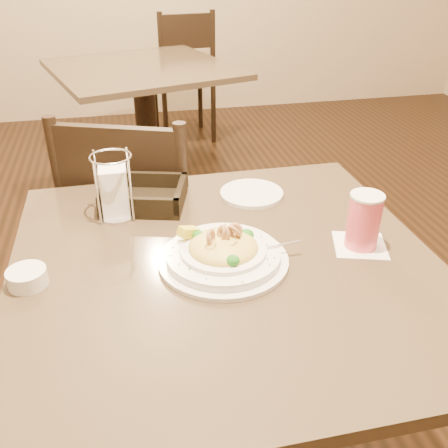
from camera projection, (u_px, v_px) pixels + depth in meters
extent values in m
cylinder|color=black|center=(226.00, 385.00, 1.25)|extent=(0.12, 0.12, 0.69)
cube|color=brown|center=(226.00, 267.00, 1.07)|extent=(0.90, 0.90, 0.03)
cylinder|color=black|center=(152.00, 190.00, 3.03)|extent=(0.52, 0.52, 0.03)
cylinder|color=black|center=(147.00, 133.00, 2.85)|extent=(0.12, 0.12, 0.69)
cube|color=brown|center=(142.00, 69.00, 2.67)|extent=(1.11, 1.11, 0.03)
cube|color=black|center=(146.00, 239.00, 1.71)|extent=(0.54, 0.54, 0.04)
cylinder|color=black|center=(208.00, 270.00, 1.95)|extent=(0.04, 0.04, 0.43)
cylinder|color=black|center=(120.00, 262.00, 2.00)|extent=(0.04, 0.04, 0.43)
cylinder|color=black|center=(189.00, 332.00, 1.65)|extent=(0.04, 0.04, 0.43)
cylinder|color=black|center=(85.00, 321.00, 1.69)|extent=(0.04, 0.04, 0.43)
cylinder|color=black|center=(183.00, 202.00, 1.40)|extent=(0.04, 0.04, 0.46)
cylinder|color=black|center=(62.00, 193.00, 1.45)|extent=(0.04, 0.04, 0.46)
cube|color=black|center=(118.00, 165.00, 1.38)|extent=(0.35, 0.16, 0.22)
cube|color=black|center=(183.00, 78.00, 3.66)|extent=(0.46, 0.46, 0.04)
cylinder|color=black|center=(200.00, 101.00, 3.97)|extent=(0.04, 0.04, 0.43)
cylinder|color=black|center=(156.00, 105.00, 3.87)|extent=(0.04, 0.04, 0.43)
cylinder|color=black|center=(213.00, 114.00, 3.67)|extent=(0.04, 0.04, 0.43)
cylinder|color=black|center=(166.00, 119.00, 3.58)|extent=(0.04, 0.04, 0.43)
cylinder|color=black|center=(213.00, 45.00, 3.43)|extent=(0.04, 0.04, 0.46)
cylinder|color=black|center=(161.00, 49.00, 3.34)|extent=(0.04, 0.04, 0.46)
cube|color=black|center=(187.00, 31.00, 3.33)|extent=(0.36, 0.07, 0.22)
cylinder|color=white|center=(223.00, 260.00, 1.05)|extent=(0.28, 0.28, 0.01)
cylinder|color=white|center=(223.00, 255.00, 1.05)|extent=(0.24, 0.24, 0.02)
cylinder|color=white|center=(223.00, 249.00, 1.04)|extent=(0.18, 0.18, 0.01)
ellipsoid|color=gold|center=(223.00, 247.00, 1.04)|extent=(0.15, 0.15, 0.05)
cube|color=yellow|center=(188.00, 232.00, 1.07)|extent=(0.05, 0.04, 0.03)
cube|color=silver|center=(278.00, 246.00, 1.05)|extent=(0.10, 0.01, 0.01)
cube|color=silver|center=(252.00, 247.00, 1.04)|extent=(0.03, 0.02, 0.00)
torus|color=gold|center=(231.00, 242.00, 1.01)|extent=(0.03, 0.04, 0.02)
torus|color=gold|center=(213.00, 251.00, 1.01)|extent=(0.05, 0.04, 0.03)
torus|color=gold|center=(240.00, 240.00, 1.03)|extent=(0.04, 0.04, 0.02)
torus|color=gold|center=(231.00, 236.00, 1.04)|extent=(0.05, 0.05, 0.02)
torus|color=gold|center=(241.00, 243.00, 1.03)|extent=(0.05, 0.05, 0.02)
torus|color=gold|center=(224.00, 243.00, 1.04)|extent=(0.05, 0.04, 0.02)
torus|color=gold|center=(240.00, 249.00, 1.02)|extent=(0.04, 0.04, 0.02)
torus|color=gold|center=(211.00, 257.00, 0.99)|extent=(0.04, 0.04, 0.03)
torus|color=gold|center=(224.00, 238.00, 1.04)|extent=(0.03, 0.03, 0.01)
torus|color=gold|center=(219.00, 239.00, 1.06)|extent=(0.03, 0.03, 0.03)
torus|color=gold|center=(227.00, 245.00, 1.01)|extent=(0.02, 0.03, 0.02)
torus|color=gold|center=(223.00, 253.00, 0.99)|extent=(0.04, 0.04, 0.01)
torus|color=gold|center=(220.00, 238.00, 1.04)|extent=(0.05, 0.05, 0.01)
torus|color=gold|center=(224.00, 234.00, 1.04)|extent=(0.04, 0.05, 0.02)
torus|color=gold|center=(227.00, 233.00, 1.05)|extent=(0.02, 0.03, 0.02)
torus|color=gold|center=(210.00, 245.00, 1.00)|extent=(0.03, 0.03, 0.01)
torus|color=gold|center=(238.00, 228.00, 1.06)|extent=(0.03, 0.04, 0.02)
torus|color=gold|center=(232.00, 235.00, 1.06)|extent=(0.03, 0.03, 0.02)
torus|color=tan|center=(234.00, 232.00, 1.03)|extent=(0.04, 0.04, 0.04)
torus|color=tan|center=(224.00, 232.00, 1.02)|extent=(0.02, 0.04, 0.03)
torus|color=tan|center=(235.00, 231.00, 1.03)|extent=(0.03, 0.02, 0.04)
torus|color=tan|center=(224.00, 233.00, 1.02)|extent=(0.03, 0.04, 0.04)
torus|color=tan|center=(211.00, 237.00, 1.01)|extent=(0.03, 0.04, 0.03)
ellipsoid|color=#175714|center=(246.00, 235.00, 1.07)|extent=(0.03, 0.03, 0.02)
ellipsoid|color=#175714|center=(199.00, 236.00, 1.06)|extent=(0.03, 0.03, 0.02)
ellipsoid|color=#175714|center=(233.00, 260.00, 0.98)|extent=(0.03, 0.03, 0.02)
cube|color=#266619|center=(243.00, 282.00, 0.95)|extent=(0.00, 0.00, 0.00)
cube|color=#266619|center=(168.00, 256.00, 1.02)|extent=(0.00, 0.00, 0.00)
cube|color=#266619|center=(171.00, 255.00, 1.03)|extent=(0.00, 0.00, 0.00)
cube|color=#266619|center=(180.00, 240.00, 1.08)|extent=(0.00, 0.00, 0.00)
cube|color=#266619|center=(179.00, 264.00, 1.00)|extent=(0.00, 0.00, 0.00)
cube|color=#266619|center=(189.00, 269.00, 0.98)|extent=(0.00, 0.00, 0.00)
cube|color=#266619|center=(275.00, 258.00, 1.02)|extent=(0.00, 0.00, 0.00)
cube|color=#266619|center=(182.00, 240.00, 1.08)|extent=(0.00, 0.00, 0.00)
cube|color=#266619|center=(244.00, 230.00, 1.11)|extent=(0.00, 0.00, 0.00)
cube|color=#266619|center=(190.00, 268.00, 0.99)|extent=(0.00, 0.00, 0.00)
cube|color=#266619|center=(173.00, 247.00, 1.05)|extent=(0.00, 0.00, 0.00)
cube|color=#266619|center=(239.00, 228.00, 1.12)|extent=(0.00, 0.00, 0.00)
cube|color=#266619|center=(261.00, 236.00, 1.09)|extent=(0.00, 0.00, 0.00)
cube|color=#266619|center=(270.00, 265.00, 1.00)|extent=(0.00, 0.00, 0.00)
cube|color=#266619|center=(267.00, 245.00, 1.06)|extent=(0.00, 0.00, 0.00)
cube|color=#266619|center=(206.00, 279.00, 0.96)|extent=(0.00, 0.00, 0.00)
cube|color=#266619|center=(268.00, 259.00, 1.01)|extent=(0.00, 0.00, 0.00)
cube|color=#266619|center=(188.00, 235.00, 1.10)|extent=(0.00, 0.00, 0.00)
cube|color=white|center=(360.00, 245.00, 1.11)|extent=(0.14, 0.14, 0.00)
cylinder|color=#F5566C|center=(364.00, 221.00, 1.08)|extent=(0.07, 0.07, 0.12)
cylinder|color=white|center=(368.00, 196.00, 1.05)|extent=(0.07, 0.07, 0.01)
cube|color=black|center=(145.00, 202.00, 1.28)|extent=(0.24, 0.21, 0.01)
cube|color=black|center=(181.00, 193.00, 1.26)|extent=(0.06, 0.16, 0.04)
cube|color=black|center=(108.00, 191.00, 1.27)|extent=(0.06, 0.16, 0.04)
cube|color=black|center=(150.00, 180.00, 1.33)|extent=(0.20, 0.07, 0.04)
cube|color=black|center=(138.00, 206.00, 1.20)|extent=(0.20, 0.07, 0.04)
cylinder|color=silver|center=(117.00, 214.00, 1.23)|extent=(0.10, 0.10, 0.01)
torus|color=silver|center=(110.00, 157.00, 1.16)|extent=(0.10, 0.10, 0.01)
cube|color=white|center=(115.00, 191.00, 1.20)|extent=(0.09, 0.09, 0.12)
cylinder|color=silver|center=(97.00, 194.00, 1.15)|extent=(0.01, 0.01, 0.16)
cylinder|color=silver|center=(131.00, 191.00, 1.17)|extent=(0.01, 0.01, 0.16)
cylinder|color=silver|center=(97.00, 180.00, 1.22)|extent=(0.01, 0.01, 0.16)
cylinder|color=silver|center=(129.00, 177.00, 1.23)|extent=(0.01, 0.01, 0.16)
cylinder|color=white|center=(252.00, 194.00, 1.33)|extent=(0.20, 0.20, 0.01)
cylinder|color=white|center=(27.00, 278.00, 0.98)|extent=(0.09, 0.09, 0.03)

